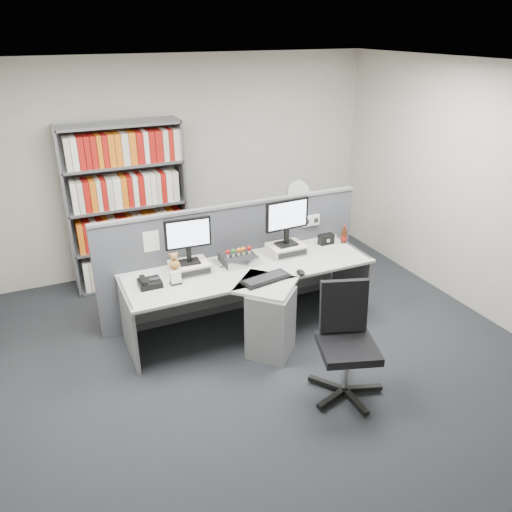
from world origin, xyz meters
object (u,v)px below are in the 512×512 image
cola_bottle (344,236)px  office_chair (346,338)px  desk_phone (149,283)px  shelving_unit (127,208)px  monitor_right (287,218)px  desk_fan (297,194)px  speaker (326,239)px  filing_cabinet (296,241)px  desk (258,299)px  monitor_left (188,237)px  desk_calendar (176,279)px  desktop_pc (238,259)px  mouse (301,272)px  keyboard (266,279)px

cola_bottle → office_chair: size_ratio=0.21×
desk_phone → shelving_unit: (0.14, 1.60, 0.22)m
monitor_right → desk_phone: monitor_right is taller
desk_fan → office_chair: bearing=-109.1°
speaker → filing_cabinet: speaker is taller
desk → desk_fan: (1.20, 1.40, 0.55)m
desk_phone → cola_bottle: bearing=3.1°
monitor_left → desk_calendar: monitor_left is taller
desktop_pc → office_chair: 1.51m
desk → shelving_unit: size_ratio=1.30×
desk_calendar → speaker: desk_calendar is taller
filing_cabinet → office_chair: (-0.85, -2.46, 0.19)m
mouse → office_chair: office_chair is taller
mouse → shelving_unit: bearing=123.3°
shelving_unit → office_chair: shelving_unit is taller
desktop_pc → speaker: speaker is taller
monitor_right → speaker: (0.53, 0.04, -0.35)m
monitor_right → shelving_unit: bearing=134.0°
desk_fan → keyboard: bearing=-127.7°
keyboard → mouse: mouse is taller
desk → filing_cabinet: 1.85m
desk_phone → desk_fan: (2.24, 1.15, 0.25)m
desk → filing_cabinet: desk is taller
keyboard → desk_phone: 1.13m
desk → desk_phone: (-1.04, 0.25, 0.30)m
shelving_unit → desk_fan: (2.10, -0.45, 0.03)m
desk → monitor_left: (-0.59, 0.38, 0.65)m
filing_cabinet → office_chair: 2.61m
desk_phone → speaker: (2.08, 0.18, 0.02)m
desktop_pc → cola_bottle: (1.31, -0.01, 0.03)m
monitor_left → desk_calendar: 0.44m
keyboard → cola_bottle: cola_bottle is taller
desk → desk_phone: 1.11m
shelving_unit → desk_fan: shelving_unit is taller
desk → cola_bottle: size_ratio=12.18×
keyboard → desk_phone: (-1.07, 0.36, 0.02)m
shelving_unit → filing_cabinet: 2.24m
keyboard → office_chair: office_chair is taller
speaker → office_chair: size_ratio=0.17×
desk_phone → desktop_pc: bearing=7.6°
keyboard → desk_calendar: size_ratio=3.92×
keyboard → office_chair: 1.02m
cola_bottle → filing_cabinet: bearing=92.7°
desk_phone → desk_calendar: size_ratio=1.62×
desk_calendar → keyboard: bearing=-19.6°
mouse → desk_phone: 1.49m
desktop_pc → desk_phone: size_ratio=1.61×
desk_fan → office_chair: 2.64m
filing_cabinet → desk_fan: desk_fan is taller
desk_fan → speaker: bearing=-99.0°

